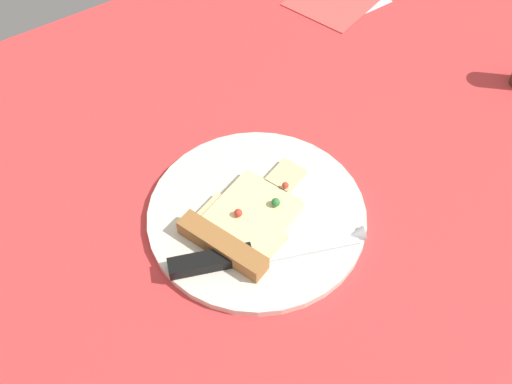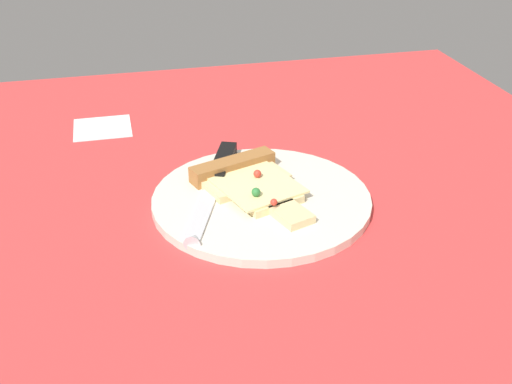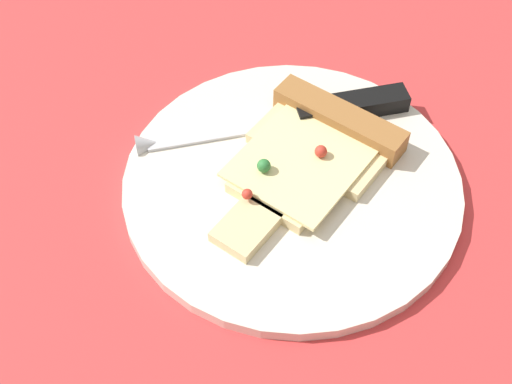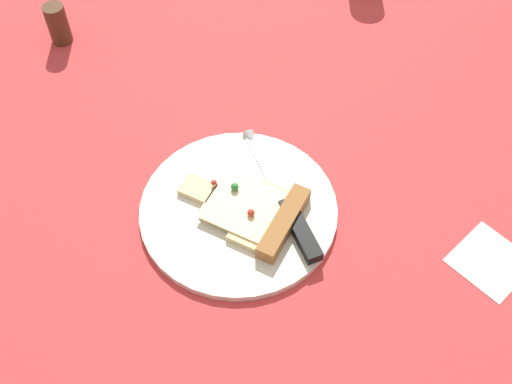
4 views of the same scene
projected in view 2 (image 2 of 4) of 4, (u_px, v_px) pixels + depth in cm
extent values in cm
cube|color=#D13838|center=(208.00, 247.00, 74.75)|extent=(122.00, 122.00, 3.00)
cube|color=white|center=(103.00, 129.00, 101.20)|extent=(9.00, 9.00, 0.20)
cylinder|color=silver|center=(261.00, 200.00, 80.23)|extent=(27.72, 27.72, 1.13)
cube|color=beige|center=(245.00, 180.00, 82.62)|extent=(12.37, 9.33, 1.00)
cube|color=beige|center=(268.00, 198.00, 78.60)|extent=(8.66, 7.68, 1.00)
cube|color=beige|center=(292.00, 215.00, 74.95)|extent=(5.13, 6.10, 1.00)
cube|color=#F2E099|center=(257.00, 185.00, 80.11)|extent=(12.01, 12.50, 0.30)
cube|color=#9E6633|center=(233.00, 167.00, 84.51)|extent=(12.18, 6.46, 2.20)
sphere|color=red|center=(257.00, 174.00, 81.35)|extent=(1.02, 1.02, 1.02)
sphere|color=red|center=(274.00, 202.00, 75.24)|extent=(0.86, 0.86, 0.86)
sphere|color=#2D7A38|center=(256.00, 192.00, 77.09)|extent=(1.11, 1.11, 1.11)
cube|color=silver|center=(205.00, 212.00, 76.31)|extent=(6.21, 11.91, 0.30)
cone|color=silver|center=(194.00, 240.00, 71.15)|extent=(2.59, 2.59, 2.00)
cube|color=black|center=(223.00, 163.00, 86.32)|extent=(5.67, 10.12, 1.60)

